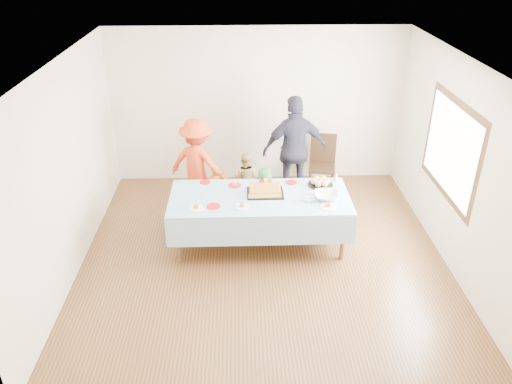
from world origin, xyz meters
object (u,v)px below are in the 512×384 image
party_table (260,200)px  dining_chair (322,160)px  birthday_cake (265,191)px  adult_left (198,164)px

party_table → dining_chair: 2.01m
birthday_cake → dining_chair: (1.06, 1.57, -0.26)m
adult_left → birthday_cake: bearing=155.3°
party_table → dining_chair: dining_chair is taller
dining_chair → birthday_cake: bearing=-114.1°
birthday_cake → adult_left: (-1.02, 1.10, -0.08)m
dining_chair → adult_left: 2.14m
birthday_cake → adult_left: bearing=132.9°
dining_chair → party_table: bearing=-114.6°
party_table → birthday_cake: 0.15m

